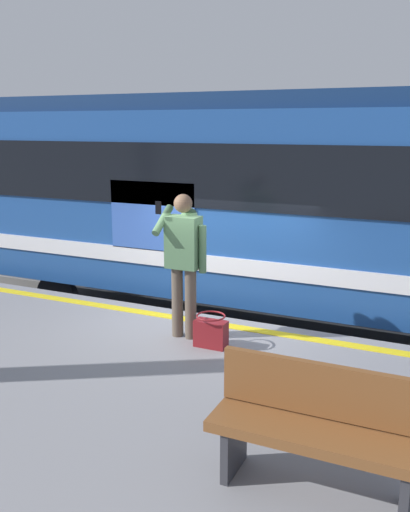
{
  "coord_description": "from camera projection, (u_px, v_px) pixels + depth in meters",
  "views": [
    {
      "loc": [
        -2.85,
        6.58,
        3.51
      ],
      "look_at": [
        0.02,
        0.3,
        1.88
      ],
      "focal_mm": 38.88,
      "sensor_mm": 36.0,
      "label": 1
    }
  ],
  "objects": [
    {
      "name": "track_rail_near",
      "position": [
        244.0,
        347.0,
        8.77
      ],
      "size": [
        20.1,
        0.08,
        0.16
      ],
      "primitive_type": "cube",
      "color": "slate",
      "rests_on": "ground"
    },
    {
      "name": "passenger",
      "position": [
        184.0,
        254.0,
        6.58
      ],
      "size": [
        0.57,
        0.55,
        1.76
      ],
      "color": "brown",
      "rests_on": "platform"
    },
    {
      "name": "safety_line",
      "position": [
        207.0,
        322.0,
        7.29
      ],
      "size": [
        15.15,
        0.16,
        0.01
      ],
      "primitive_type": "cube",
      "color": "yellow",
      "rests_on": "platform"
    },
    {
      "name": "bench",
      "position": [
        319.0,
        426.0,
        3.87
      ],
      "size": [
        1.52,
        0.44,
        0.9
      ],
      "color": "brown",
      "rests_on": "platform"
    },
    {
      "name": "handbag",
      "position": [
        211.0,
        332.0,
        6.46
      ],
      "size": [
        0.38,
        0.34,
        0.39
      ],
      "color": "maroon",
      "rests_on": "platform"
    },
    {
      "name": "track_rail_far",
      "position": [
        272.0,
        319.0,
        10.04
      ],
      "size": [
        20.1,
        0.08,
        0.16
      ],
      "primitive_type": "cube",
      "color": "slate",
      "rests_on": "ground"
    },
    {
      "name": "platform",
      "position": [
        112.0,
        442.0,
        5.43
      ],
      "size": [
        15.46,
        5.07,
        0.98
      ],
      "primitive_type": "cube",
      "color": "gray",
      "rests_on": "ground"
    },
    {
      "name": "train_carriage",
      "position": [
        339.0,
        198.0,
        8.37
      ],
      "size": [
        13.99,
        2.79,
        3.8
      ],
      "color": "#1E478C",
      "rests_on": "ground"
    },
    {
      "name": "ground_plane",
      "position": [
        215.0,
        381.0,
        7.78
      ],
      "size": [
        23.57,
        23.57,
        0.0
      ],
      "primitive_type": "plane",
      "color": "#3D3D3F"
    }
  ]
}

